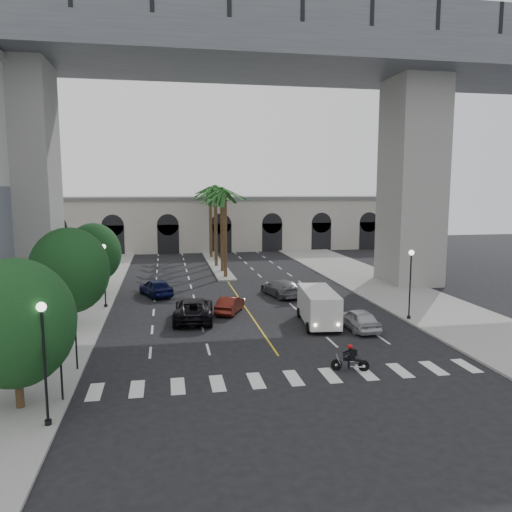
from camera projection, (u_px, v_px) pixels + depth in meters
The scene contains 28 objects.
ground at pixel (287, 368), 27.58m from camera, with size 140.00×140.00×0.00m, color black.
sidewalk_left at pixel (57, 313), 39.51m from camera, with size 8.00×100.00×0.15m, color gray.
sidewalk_right at pixel (409, 298), 44.87m from camera, with size 8.00×100.00×0.15m, color gray.
median at pixel (216, 264), 64.60m from camera, with size 2.00×24.00×0.20m, color gray.
pier_building at pixel (205, 223), 80.60m from camera, with size 71.00×10.50×8.50m.
bridge at pixel (268, 96), 47.12m from camera, with size 75.00×13.00×26.00m.
palm_a at pixel (225, 195), 53.63m from camera, with size 3.20×3.20×10.30m.
palm_b at pixel (222, 192), 57.51m from camera, with size 3.20×3.20×10.60m.
palm_c at pixel (216, 196), 61.42m from camera, with size 3.20×3.20×10.10m.
palm_d at pixel (215, 190), 65.28m from camera, with size 3.20×3.20×10.90m.
palm_e at pixel (210, 193), 69.20m from camera, with size 3.20×3.20×10.40m.
palm_f at pixel (210, 191), 73.11m from camera, with size 3.20×3.20×10.70m.
street_tree_near at pixel (15, 323), 21.79m from camera, with size 5.20×5.20×6.89m.
street_tree_mid at pixel (70, 271), 34.44m from camera, with size 5.44×5.44×7.21m.
street_tree_far at pixel (94, 253), 46.17m from camera, with size 5.04×5.04×6.68m.
lamp_post_left_near at pixel (44, 353), 20.24m from camera, with size 0.40×0.40×5.35m.
lamp_post_left_far at pixel (104, 270), 40.70m from camera, with size 0.40×0.40×5.35m.
lamp_post_right at pixel (410, 278), 36.98m from camera, with size 0.40×0.40×5.35m.
traffic_signal_near at pixel (60, 350), 22.79m from camera, with size 0.25×0.18×3.65m.
traffic_signal_far at pixel (75, 327), 26.69m from camera, with size 0.25×0.18×3.65m.
motorcycle_rider at pixel (351, 359), 27.07m from camera, with size 2.01×0.77×1.49m.
car_a at pixel (359, 319), 34.93m from camera, with size 1.79×4.44×1.51m, color #B3B4B8.
car_b at pixel (230, 305), 39.64m from camera, with size 1.42×4.07×1.34m, color #551711.
car_c at pixel (194, 309), 37.39m from camera, with size 2.83×6.14×1.71m, color black.
car_d at pixel (281, 288), 45.78m from camera, with size 2.20×5.41×1.57m, color #5B5C60.
car_e at pixel (156, 287), 45.79m from camera, with size 1.92×4.78×1.63m, color #0E1341.
cargo_van at pixel (319, 306), 36.07m from camera, with size 2.96×6.17×2.54m.
pedestrian_b at pixel (15, 340), 29.57m from camera, with size 0.78×0.61×1.61m, color black.
Camera 1 is at (-6.44, -25.75, 9.89)m, focal length 35.00 mm.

